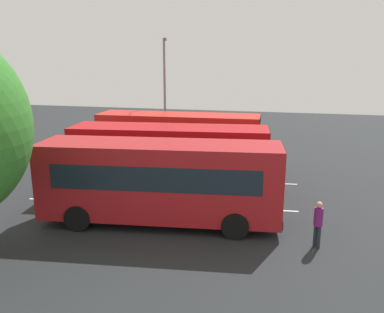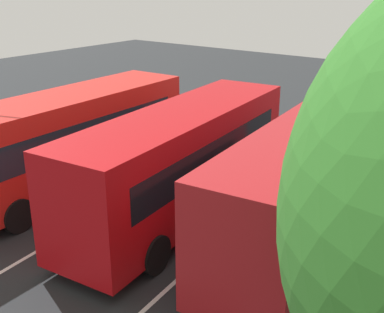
{
  "view_description": "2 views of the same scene",
  "coord_description": "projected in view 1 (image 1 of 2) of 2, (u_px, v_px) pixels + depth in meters",
  "views": [
    {
      "loc": [
        5.63,
        -18.99,
        6.72
      ],
      "look_at": [
        0.88,
        1.13,
        1.62
      ],
      "focal_mm": 37.81,
      "sensor_mm": 36.0,
      "label": 1
    },
    {
      "loc": [
        -10.98,
        -8.94,
        7.16
      ],
      "look_at": [
        0.54,
        -0.21,
        1.82
      ],
      "focal_mm": 45.94,
      "sensor_mm": 36.0,
      "label": 2
    }
  ],
  "objects": [
    {
      "name": "lane_stripe_outer_left",
      "position": [
        158.0,
        205.0,
        18.88
      ],
      "size": [
        12.77,
        1.42,
        0.01
      ],
      "primitive_type": "cube",
      "rotation": [
        0.0,
        0.0,
        0.1
      ],
      "color": "silver",
      "rests_on": "ground"
    },
    {
      "name": "bus_center_left",
      "position": [
        170.0,
        157.0,
        20.16
      ],
      "size": [
        9.92,
        3.42,
        3.4
      ],
      "rotation": [
        0.0,
        0.0,
        0.11
      ],
      "color": "#B70C11",
      "rests_on": "ground"
    },
    {
      "name": "bus_center_right",
      "position": [
        179.0,
        139.0,
        24.5
      ],
      "size": [
        9.81,
        2.84,
        3.4
      ],
      "rotation": [
        0.0,
        0.0,
        0.04
      ],
      "color": "red",
      "rests_on": "ground"
    },
    {
      "name": "ground_plane",
      "position": [
        170.0,
        191.0,
        20.81
      ],
      "size": [
        65.04,
        65.04,
        0.0
      ],
      "primitive_type": "plane",
      "color": "#232628"
    },
    {
      "name": "lane_stripe_inner_left",
      "position": [
        181.0,
        180.0,
        22.73
      ],
      "size": [
        12.77,
        1.42,
        0.01
      ],
      "primitive_type": "cube",
      "rotation": [
        0.0,
        0.0,
        0.1
      ],
      "color": "silver",
      "rests_on": "ground"
    },
    {
      "name": "bus_far_left",
      "position": [
        161.0,
        180.0,
        16.38
      ],
      "size": [
        9.92,
        3.46,
        3.4
      ],
      "rotation": [
        0.0,
        0.0,
        0.11
      ],
      "color": "#AD191E",
      "rests_on": "ground"
    },
    {
      "name": "street_lamp",
      "position": [
        165.0,
        89.0,
        27.47
      ],
      "size": [
        0.97,
        2.49,
        7.95
      ],
      "rotation": [
        0.0,
        0.0,
        -1.25
      ],
      "color": "gray",
      "rests_on": "ground"
    },
    {
      "name": "pedestrian",
      "position": [
        318.0,
        221.0,
        14.43
      ],
      "size": [
        0.45,
        0.45,
        1.75
      ],
      "rotation": [
        0.0,
        0.0,
        3.97
      ],
      "color": "#232833",
      "rests_on": "ground"
    }
  ]
}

